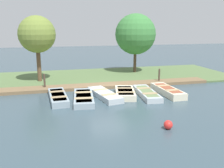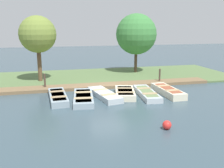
{
  "view_description": "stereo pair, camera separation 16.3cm",
  "coord_description": "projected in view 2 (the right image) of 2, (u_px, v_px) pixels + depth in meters",
  "views": [
    {
      "loc": [
        15.78,
        -3.78,
        4.38
      ],
      "look_at": [
        0.29,
        0.15,
        0.65
      ],
      "focal_mm": 40.0,
      "sensor_mm": 36.0,
      "label": 1
    },
    {
      "loc": [
        15.82,
        -3.62,
        4.38
      ],
      "look_at": [
        0.29,
        0.15,
        0.65
      ],
      "focal_mm": 40.0,
      "sensor_mm": 36.0,
      "label": 2
    }
  ],
  "objects": [
    {
      "name": "mooring_post_far",
      "position": [
        160.0,
        76.0,
        19.32
      ],
      "size": [
        0.13,
        0.13,
        1.18
      ],
      "color": "#47382D",
      "rests_on": "ground_plane"
    },
    {
      "name": "rowboat_5",
      "position": [
        168.0,
        91.0,
        16.37
      ],
      "size": [
        3.37,
        1.02,
        0.44
      ],
      "rotation": [
        0.0,
        0.0,
        0.02
      ],
      "color": "beige",
      "rests_on": "ground_plane"
    },
    {
      "name": "rowboat_3",
      "position": [
        125.0,
        93.0,
        15.98
      ],
      "size": [
        2.95,
        1.8,
        0.39
      ],
      "rotation": [
        0.0,
        0.0,
        -0.24
      ],
      "color": "beige",
      "rests_on": "ground_plane"
    },
    {
      "name": "rowboat_0",
      "position": [
        58.0,
        97.0,
        15.09
      ],
      "size": [
        3.46,
        1.16,
        0.39
      ],
      "rotation": [
        0.0,
        0.0,
        0.06
      ],
      "color": "#8C9EA8",
      "rests_on": "ground_plane"
    },
    {
      "name": "ground_plane",
      "position": [
        109.0,
        93.0,
        16.8
      ],
      "size": [
        80.0,
        80.0,
        0.0
      ],
      "primitive_type": "plane",
      "color": "#384C56"
    },
    {
      "name": "park_tree_left",
      "position": [
        136.0,
        34.0,
        22.76
      ],
      "size": [
        3.71,
        3.71,
        5.5
      ],
      "color": "#4C3828",
      "rests_on": "ground_plane"
    },
    {
      "name": "rowboat_4",
      "position": [
        147.0,
        93.0,
        16.0
      ],
      "size": [
        3.64,
        1.31,
        0.35
      ],
      "rotation": [
        0.0,
        0.0,
        -0.09
      ],
      "color": "#B2BCC1",
      "rests_on": "ground_plane"
    },
    {
      "name": "park_tree_far_left",
      "position": [
        38.0,
        35.0,
        19.0
      ],
      "size": [
        2.82,
        2.82,
        5.17
      ],
      "color": "brown",
      "rests_on": "ground_plane"
    },
    {
      "name": "mooring_post_near",
      "position": [
        45.0,
        82.0,
        17.34
      ],
      "size": [
        0.13,
        0.13,
        1.18
      ],
      "color": "#47382D",
      "rests_on": "ground_plane"
    },
    {
      "name": "rowboat_2",
      "position": [
        104.0,
        94.0,
        15.66
      ],
      "size": [
        3.58,
        1.65,
        0.36
      ],
      "rotation": [
        0.0,
        0.0,
        0.2
      ],
      "color": "#B2BCC1",
      "rests_on": "ground_plane"
    },
    {
      "name": "shore_bank",
      "position": [
        96.0,
        77.0,
        21.51
      ],
      "size": [
        8.0,
        24.0,
        0.13
      ],
      "color": "#567042",
      "rests_on": "ground_plane"
    },
    {
      "name": "dock_walkway",
      "position": [
        104.0,
        86.0,
        18.28
      ],
      "size": [
        1.37,
        16.24,
        0.22
      ],
      "color": "brown",
      "rests_on": "ground_plane"
    },
    {
      "name": "rowboat_1",
      "position": [
        83.0,
        98.0,
        14.98
      ],
      "size": [
        3.59,
        1.53,
        0.35
      ],
      "rotation": [
        0.0,
        0.0,
        -0.12
      ],
      "color": "#8C9EA8",
      "rests_on": "ground_plane"
    },
    {
      "name": "buoy",
      "position": [
        167.0,
        125.0,
        10.79
      ],
      "size": [
        0.4,
        0.4,
        0.4
      ],
      "color": "red",
      "rests_on": "ground_plane"
    }
  ]
}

